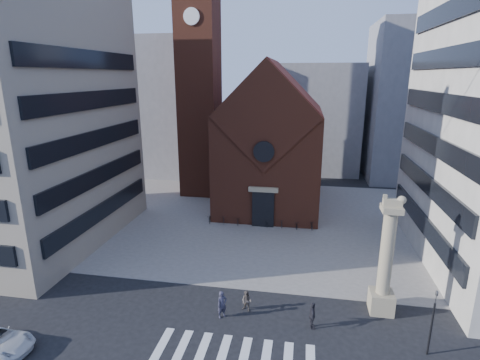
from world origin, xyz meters
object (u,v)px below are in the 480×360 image
object	(u,v)px
pedestrian_0	(222,304)
pedestrian_1	(247,301)
traffic_light	(432,321)
scooter_0	(210,218)
lion_column	(385,267)
pedestrian_2	(312,316)

from	to	relation	value
pedestrian_0	pedestrian_1	size ratio (longest dim) A/B	1.27
traffic_light	pedestrian_1	size ratio (longest dim) A/B	2.79
pedestrian_1	scooter_0	xyz separation A→B (m)	(-6.74, 15.69, -0.31)
lion_column	pedestrian_0	xyz separation A→B (m)	(-10.92, -2.61, -2.48)
pedestrian_0	pedestrian_2	world-z (taller)	pedestrian_0
traffic_light	pedestrian_2	distance (m)	7.07
traffic_light	scooter_0	xyz separation A→B (m)	(-18.09, 18.09, -1.83)
pedestrian_2	pedestrian_1	bearing A→B (deg)	69.44
lion_column	traffic_light	xyz separation A→B (m)	(1.99, -4.00, -1.17)
traffic_light	pedestrian_1	xyz separation A→B (m)	(-11.35, 2.40, -1.52)
lion_column	pedestrian_1	world-z (taller)	lion_column
lion_column	pedestrian_1	xyz separation A→B (m)	(-9.36, -1.60, -2.69)
pedestrian_0	scooter_0	distance (m)	17.49
pedestrian_0	scooter_0	xyz separation A→B (m)	(-5.18, 16.70, -0.52)
lion_column	pedestrian_1	bearing A→B (deg)	-170.31
pedestrian_2	scooter_0	xyz separation A→B (m)	(-11.27, 16.81, -0.47)
pedestrian_1	traffic_light	bearing A→B (deg)	8.95
pedestrian_0	pedestrian_2	distance (m)	6.09
lion_column	traffic_light	world-z (taller)	lion_column
traffic_light	pedestrian_0	world-z (taller)	traffic_light
pedestrian_1	pedestrian_2	world-z (taller)	pedestrian_2
traffic_light	pedestrian_1	bearing A→B (deg)	168.06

